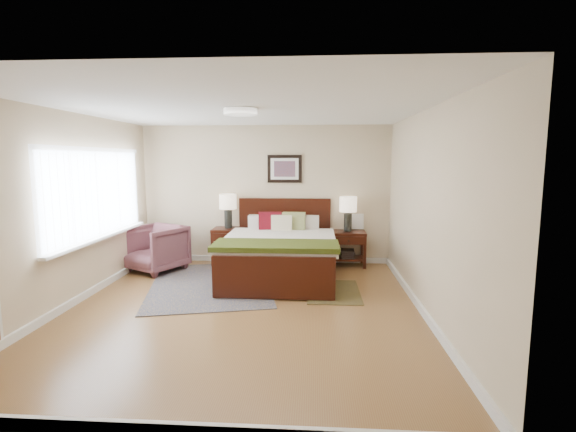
# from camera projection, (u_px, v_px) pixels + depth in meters

# --- Properties ---
(floor) EXTENTS (5.00, 5.00, 0.00)m
(floor) POSITION_uv_depth(u_px,v_px,m) (244.00, 309.00, 5.32)
(floor) COLOR brown
(floor) RESTS_ON ground
(back_wall) EXTENTS (4.50, 0.04, 2.50)m
(back_wall) POSITION_uv_depth(u_px,v_px,m) (266.00, 195.00, 7.62)
(back_wall) COLOR #CDB594
(back_wall) RESTS_ON ground
(front_wall) EXTENTS (4.50, 0.04, 2.50)m
(front_wall) POSITION_uv_depth(u_px,v_px,m) (175.00, 260.00, 2.68)
(front_wall) COLOR #CDB594
(front_wall) RESTS_ON ground
(left_wall) EXTENTS (0.04, 5.00, 2.50)m
(left_wall) POSITION_uv_depth(u_px,v_px,m) (67.00, 210.00, 5.30)
(left_wall) COLOR #CDB594
(left_wall) RESTS_ON ground
(right_wall) EXTENTS (0.04, 5.00, 2.50)m
(right_wall) POSITION_uv_depth(u_px,v_px,m) (427.00, 213.00, 5.01)
(right_wall) COLOR #CDB594
(right_wall) RESTS_ON ground
(ceiling) EXTENTS (4.50, 5.00, 0.02)m
(ceiling) POSITION_uv_depth(u_px,v_px,m) (240.00, 108.00, 4.98)
(ceiling) COLOR white
(ceiling) RESTS_ON back_wall
(window) EXTENTS (0.11, 2.72, 1.32)m
(window) POSITION_uv_depth(u_px,v_px,m) (99.00, 196.00, 5.97)
(window) COLOR silver
(window) RESTS_ON left_wall
(ceil_fixture) EXTENTS (0.44, 0.44, 0.08)m
(ceil_fixture) POSITION_uv_depth(u_px,v_px,m) (241.00, 111.00, 4.99)
(ceil_fixture) COLOR white
(ceil_fixture) RESTS_ON ceiling
(bed) EXTENTS (1.79, 2.17, 1.17)m
(bed) POSITION_uv_depth(u_px,v_px,m) (280.00, 245.00, 6.64)
(bed) COLOR black
(bed) RESTS_ON ground
(wall_art) EXTENTS (0.62, 0.05, 0.50)m
(wall_art) POSITION_uv_depth(u_px,v_px,m) (285.00, 169.00, 7.51)
(wall_art) COLOR black
(wall_art) RESTS_ON back_wall
(nightstand_left) EXTENTS (0.55, 0.50, 0.66)m
(nightstand_left) POSITION_uv_depth(u_px,v_px,m) (228.00, 235.00, 7.51)
(nightstand_left) COLOR black
(nightstand_left) RESTS_ON ground
(nightstand_right) EXTENTS (0.63, 0.47, 0.62)m
(nightstand_right) POSITION_uv_depth(u_px,v_px,m) (347.00, 245.00, 7.41)
(nightstand_right) COLOR black
(nightstand_right) RESTS_ON ground
(lamp_left) EXTENTS (0.30, 0.30, 0.61)m
(lamp_left) POSITION_uv_depth(u_px,v_px,m) (228.00, 205.00, 7.46)
(lamp_left) COLOR black
(lamp_left) RESTS_ON nightstand_left
(lamp_right) EXTENTS (0.30, 0.30, 0.61)m
(lamp_right) POSITION_uv_depth(u_px,v_px,m) (348.00, 208.00, 7.33)
(lamp_right) COLOR black
(lamp_right) RESTS_ON nightstand_right
(armchair) EXTENTS (1.14, 1.15, 0.78)m
(armchair) POSITION_uv_depth(u_px,v_px,m) (155.00, 248.00, 7.07)
(armchair) COLOR brown
(armchair) RESTS_ON ground
(rug_persian) EXTENTS (2.23, 2.77, 0.01)m
(rug_persian) POSITION_uv_depth(u_px,v_px,m) (210.00, 284.00, 6.35)
(rug_persian) COLOR #0D1843
(rug_persian) RESTS_ON ground
(rug_navy) EXTENTS (0.75, 1.12, 0.01)m
(rug_navy) POSITION_uv_depth(u_px,v_px,m) (333.00, 292.00, 5.99)
(rug_navy) COLOR black
(rug_navy) RESTS_ON ground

